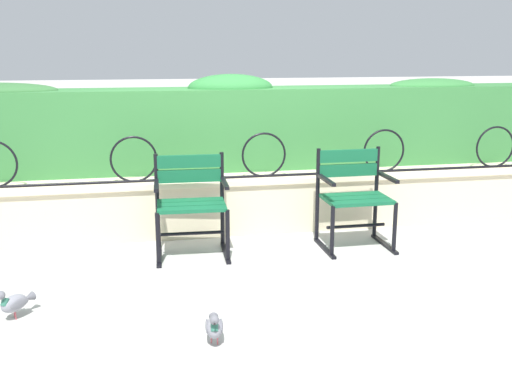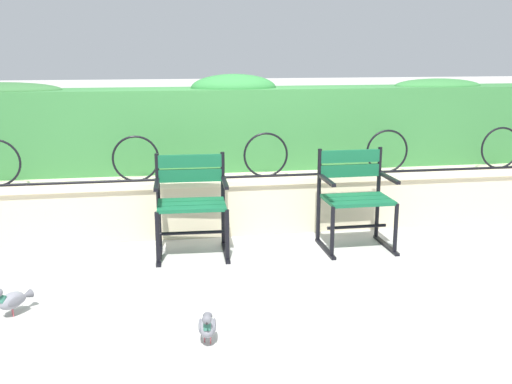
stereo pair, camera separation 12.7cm
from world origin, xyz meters
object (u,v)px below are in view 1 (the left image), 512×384
object	(u,v)px
pigeon_far_side	(214,326)
park_chair_left	(191,201)
pigeon_near_chairs	(14,302)
park_chair_right	(354,195)

from	to	relation	value
pigeon_far_side	park_chair_left	bearing A→B (deg)	89.34
park_chair_left	pigeon_far_side	xyz separation A→B (m)	(-0.02, -1.65, -0.35)
pigeon_near_chairs	pigeon_far_side	xyz separation A→B (m)	(1.22, -0.59, 0.00)
park_chair_left	pigeon_near_chairs	world-z (taller)	park_chair_left
park_chair_left	park_chair_right	size ratio (longest dim) A/B	0.98
park_chair_left	pigeon_near_chairs	xyz separation A→B (m)	(-1.24, -1.06, -0.35)
park_chair_right	pigeon_near_chairs	size ratio (longest dim) A/B	3.47
pigeon_near_chairs	pigeon_far_side	world-z (taller)	same
park_chair_left	park_chair_right	distance (m)	1.42
park_chair_right	pigeon_near_chairs	distance (m)	2.86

